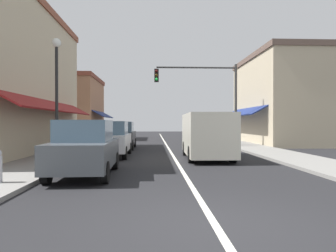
{
  "coord_description": "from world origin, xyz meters",
  "views": [
    {
      "loc": [
        -1.02,
        -5.06,
        1.67
      ],
      "look_at": [
        -0.14,
        13.39,
        1.51
      ],
      "focal_mm": 33.5,
      "sensor_mm": 36.0,
      "label": 1
    }
  ],
  "objects_px": {
    "parked_car_third_left": "(121,135)",
    "van_in_lane": "(207,134)",
    "parked_car_second_left": "(111,139)",
    "traffic_signal_mast_arm": "(208,90)",
    "street_lamp_left_near": "(57,80)",
    "parked_car_nearest_left": "(85,148)"
  },
  "relations": [
    {
      "from": "parked_car_nearest_left",
      "to": "traffic_signal_mast_arm",
      "type": "height_order",
      "value": "traffic_signal_mast_arm"
    },
    {
      "from": "parked_car_second_left",
      "to": "van_in_lane",
      "type": "height_order",
      "value": "van_in_lane"
    },
    {
      "from": "parked_car_second_left",
      "to": "street_lamp_left_near",
      "type": "relative_size",
      "value": 0.81
    },
    {
      "from": "parked_car_second_left",
      "to": "street_lamp_left_near",
      "type": "height_order",
      "value": "street_lamp_left_near"
    },
    {
      "from": "parked_car_second_left",
      "to": "parked_car_third_left",
      "type": "bearing_deg",
      "value": 90.09
    },
    {
      "from": "street_lamp_left_near",
      "to": "parked_car_third_left",
      "type": "bearing_deg",
      "value": 77.32
    },
    {
      "from": "parked_car_nearest_left",
      "to": "van_in_lane",
      "type": "bearing_deg",
      "value": 43.71
    },
    {
      "from": "street_lamp_left_near",
      "to": "parked_car_nearest_left",
      "type": "bearing_deg",
      "value": -57.79
    },
    {
      "from": "parked_car_nearest_left",
      "to": "parked_car_second_left",
      "type": "distance_m",
      "value": 5.75
    },
    {
      "from": "traffic_signal_mast_arm",
      "to": "parked_car_third_left",
      "type": "bearing_deg",
      "value": -168.74
    },
    {
      "from": "parked_car_second_left",
      "to": "parked_car_third_left",
      "type": "distance_m",
      "value": 4.83
    },
    {
      "from": "van_in_lane",
      "to": "street_lamp_left_near",
      "type": "height_order",
      "value": "street_lamp_left_near"
    },
    {
      "from": "parked_car_nearest_left",
      "to": "street_lamp_left_near",
      "type": "relative_size",
      "value": 0.81
    },
    {
      "from": "parked_car_third_left",
      "to": "van_in_lane",
      "type": "height_order",
      "value": "van_in_lane"
    },
    {
      "from": "parked_car_third_left",
      "to": "van_in_lane",
      "type": "distance_m",
      "value": 7.54
    },
    {
      "from": "traffic_signal_mast_arm",
      "to": "street_lamp_left_near",
      "type": "bearing_deg",
      "value": -130.37
    },
    {
      "from": "parked_car_second_left",
      "to": "traffic_signal_mast_arm",
      "type": "distance_m",
      "value": 8.99
    },
    {
      "from": "parked_car_third_left",
      "to": "van_in_lane",
      "type": "bearing_deg",
      "value": -52.32
    },
    {
      "from": "traffic_signal_mast_arm",
      "to": "parked_car_second_left",
      "type": "bearing_deg",
      "value": -134.49
    },
    {
      "from": "parked_car_second_left",
      "to": "van_in_lane",
      "type": "relative_size",
      "value": 0.78
    },
    {
      "from": "parked_car_nearest_left",
      "to": "traffic_signal_mast_arm",
      "type": "xyz_separation_m",
      "value": [
        5.95,
        11.75,
        3.14
      ]
    },
    {
      "from": "van_in_lane",
      "to": "traffic_signal_mast_arm",
      "type": "xyz_separation_m",
      "value": [
        1.29,
        7.14,
        2.87
      ]
    }
  ]
}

